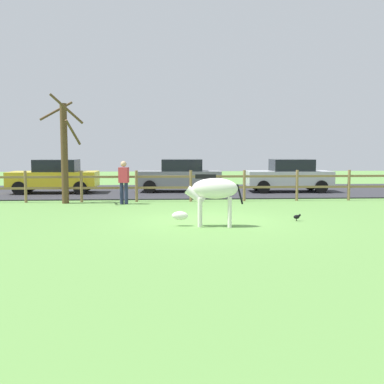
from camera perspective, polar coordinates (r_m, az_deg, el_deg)
ground_plane at (r=13.19m, az=2.05°, el=-3.68°), size 60.00×60.00×0.00m
parking_asphalt at (r=22.39m, az=-0.26°, el=0.13°), size 28.00×7.40×0.05m
paddock_fence at (r=18.05m, az=-0.16°, el=1.06°), size 21.68×0.11×1.25m
bare_tree at (r=18.04m, az=-15.78°, el=5.19°), size 1.77×1.78×4.11m
zebra at (r=12.18m, az=2.50°, el=-0.04°), size 1.93×0.64×1.41m
crow_on_grass at (r=13.52m, az=13.08°, el=-3.05°), size 0.21×0.10×0.20m
parked_car_grey at (r=21.81m, az=-1.54°, el=2.14°), size 4.09×2.07×1.56m
parked_car_yellow at (r=22.04m, az=-16.92°, el=1.94°), size 4.01×1.90×1.56m
parked_car_silver at (r=22.21m, az=12.11°, el=2.08°), size 4.04×1.96×1.56m
visitor_near_fence at (r=17.35m, az=-8.59°, el=1.46°), size 0.41×0.31×1.64m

